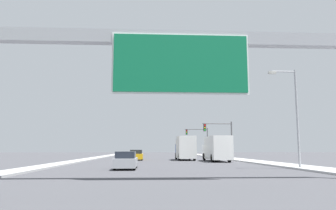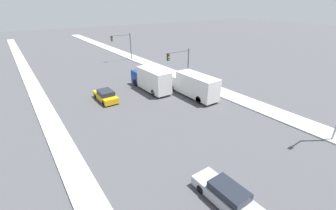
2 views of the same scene
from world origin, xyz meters
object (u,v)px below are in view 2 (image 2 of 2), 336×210
object	(u,v)px
truck_box_secondary	(151,79)
traffic_light_mid_block	(124,42)
car_far_left	(106,96)
truck_box_primary	(193,85)
traffic_light_near_intersection	(181,61)
car_far_center	(226,195)

from	to	relation	value
truck_box_secondary	traffic_light_mid_block	distance (m)	20.48
car_far_left	truck_box_secondary	distance (m)	7.08
truck_box_primary	traffic_light_near_intersection	distance (m)	5.62
car_far_left	traffic_light_mid_block	distance (m)	23.20
car_far_center	truck_box_primary	distance (m)	18.57
car_far_center	car_far_left	world-z (taller)	car_far_left
car_far_center	traffic_light_mid_block	bearing A→B (deg)	73.12
truck_box_secondary	traffic_light_near_intersection	world-z (taller)	traffic_light_near_intersection
car_far_center	truck_box_secondary	xyz separation A→B (m)	(7.00, 20.50, 1.04)
car_far_center	truck_box_primary	world-z (taller)	truck_box_primary
car_far_center	traffic_light_near_intersection	distance (m)	23.82
traffic_light_mid_block	car_far_left	bearing A→B (deg)	-122.06
truck_box_primary	truck_box_secondary	world-z (taller)	truck_box_secondary
truck_box_primary	traffic_light_mid_block	xyz separation A→B (m)	(1.69, 24.88, 2.39)
traffic_light_near_intersection	traffic_light_mid_block	bearing A→B (deg)	90.29
truck_box_secondary	truck_box_primary	bearing A→B (deg)	-56.11
car_far_center	truck_box_primary	xyz separation A→B (m)	(10.50, 15.29, 0.96)
car_far_center	traffic_light_mid_block	size ratio (longest dim) A/B	0.81
car_far_left	truck_box_primary	world-z (taller)	truck_box_primary
car_far_center	car_far_left	size ratio (longest dim) A/B	1.03
car_far_left	car_far_center	bearing A→B (deg)	-90.00
car_far_left	truck_box_secondary	xyz separation A→B (m)	(7.00, -0.21, 1.01)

